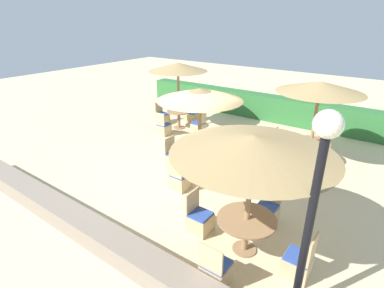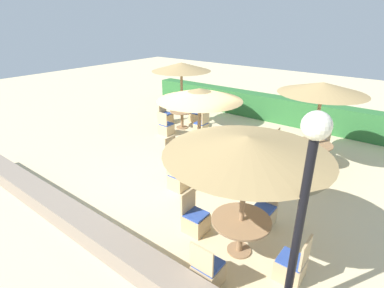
{
  "view_description": "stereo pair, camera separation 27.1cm",
  "coord_description": "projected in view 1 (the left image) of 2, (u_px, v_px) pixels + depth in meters",
  "views": [
    {
      "loc": [
        4.67,
        -5.87,
        4.32
      ],
      "look_at": [
        0.0,
        0.6,
        0.9
      ],
      "focal_mm": 28.0,
      "sensor_mm": 36.0,
      "label": 1
    },
    {
      "loc": [
        4.88,
        -5.7,
        4.32
      ],
      "look_at": [
        0.0,
        0.6,
        0.9
      ],
      "focal_mm": 28.0,
      "sensor_mm": 36.0,
      "label": 2
    }
  ],
  "objects": [
    {
      "name": "stone_border",
      "position": [
        90.0,
        230.0,
        6.24
      ],
      "size": [
        10.0,
        0.56,
        0.42
      ],
      "primitive_type": "cube",
      "color": "gray",
      "rests_on": "ground_plane"
    },
    {
      "name": "ground_plane",
      "position": [
        180.0,
        179.0,
        8.58
      ],
      "size": [
        40.0,
        40.0,
        0.0
      ],
      "primitive_type": "plane",
      "color": "beige"
    },
    {
      "name": "round_table_back_right",
      "position": [
        310.0,
        146.0,
        9.28
      ],
      "size": [
        1.16,
        1.16,
        0.74
      ],
      "color": "#93704C",
      "rests_on": "ground_plane"
    },
    {
      "name": "patio_chair_front_right_south",
      "position": [
        216.0,
        271.0,
        5.17
      ],
      "size": [
        0.46,
        0.46,
        0.93
      ],
      "color": "tan",
      "rests_on": "ground_plane"
    },
    {
      "name": "patio_chair_center_east",
      "position": [
        228.0,
        178.0,
        8.15
      ],
      "size": [
        0.46,
        0.46,
        0.93
      ],
      "rotation": [
        0.0,
        0.0,
        1.57
      ],
      "color": "tan",
      "rests_on": "ground_plane"
    },
    {
      "name": "lamp_post",
      "position": [
        317.0,
        182.0,
        3.85
      ],
      "size": [
        0.36,
        0.36,
        3.32
      ],
      "color": "black",
      "rests_on": "ground_plane"
    },
    {
      "name": "patio_chair_center_south",
      "position": [
        180.0,
        180.0,
        8.03
      ],
      "size": [
        0.46,
        0.46,
        0.93
      ],
      "color": "tan",
      "rests_on": "ground_plane"
    },
    {
      "name": "patio_chair_back_left_east",
      "position": [
        199.0,
        127.0,
        11.88
      ],
      "size": [
        0.46,
        0.46,
        0.93
      ],
      "rotation": [
        0.0,
        0.0,
        1.57
      ],
      "color": "tan",
      "rests_on": "ground_plane"
    },
    {
      "name": "parasol_front_right",
      "position": [
        253.0,
        145.0,
        5.11
      ],
      "size": [
        2.92,
        2.92,
        2.46
      ],
      "color": "#93704C",
      "rests_on": "ground_plane"
    },
    {
      "name": "round_table_front_right",
      "position": [
        246.0,
        225.0,
        5.77
      ],
      "size": [
        1.15,
        1.15,
        0.76
      ],
      "color": "#93704C",
      "rests_on": "ground_plane"
    },
    {
      "name": "patio_chair_front_right_west",
      "position": [
        200.0,
        220.0,
        6.45
      ],
      "size": [
        0.46,
        0.46,
        0.93
      ],
      "rotation": [
        0.0,
        0.0,
        -1.57
      ],
      "color": "tan",
      "rests_on": "ground_plane"
    },
    {
      "name": "patio_chair_back_left_north",
      "position": [
        192.0,
        116.0,
        13.2
      ],
      "size": [
        0.46,
        0.46,
        0.93
      ],
      "rotation": [
        0.0,
        0.0,
        3.14
      ],
      "color": "tan",
      "rests_on": "ground_plane"
    },
    {
      "name": "patio_chair_front_right_north",
      "position": [
        267.0,
        212.0,
        6.72
      ],
      "size": [
        0.46,
        0.46,
        0.93
      ],
      "rotation": [
        0.0,
        0.0,
        3.14
      ],
      "color": "tan",
      "rests_on": "ground_plane"
    },
    {
      "name": "parasol_back_right",
      "position": [
        320.0,
        87.0,
        8.56
      ],
      "size": [
        2.48,
        2.48,
        2.61
      ],
      "color": "#93704C",
      "rests_on": "ground_plane"
    },
    {
      "name": "round_table_back_left",
      "position": [
        179.0,
        115.0,
        12.33
      ],
      "size": [
        0.98,
        0.98,
        0.74
      ],
      "color": "#93704C",
      "rests_on": "ground_plane"
    },
    {
      "name": "patio_chair_back_right_south",
      "position": [
        296.0,
        169.0,
        8.63
      ],
      "size": [
        0.46,
        0.46,
        0.93
      ],
      "color": "tan",
      "rests_on": "ground_plane"
    },
    {
      "name": "hedge_row",
      "position": [
        271.0,
        108.0,
        13.31
      ],
      "size": [
        13.0,
        0.7,
        1.09
      ],
      "primitive_type": "cube",
      "color": "#2D6B33",
      "rests_on": "ground_plane"
    },
    {
      "name": "patio_chair_back_left_west",
      "position": [
        162.0,
        117.0,
        13.0
      ],
      "size": [
        0.46,
        0.46,
        0.93
      ],
      "rotation": [
        0.0,
        0.0,
        -1.57
      ],
      "color": "tan",
      "rests_on": "ground_plane"
    },
    {
      "name": "patio_chair_front_right_east",
      "position": [
        298.0,
        264.0,
        5.32
      ],
      "size": [
        0.46,
        0.46,
        0.93
      ],
      "rotation": [
        0.0,
        0.0,
        1.57
      ],
      "color": "tan",
      "rests_on": "ground_plane"
    },
    {
      "name": "patio_chair_center_west",
      "position": [
        175.0,
        159.0,
        9.24
      ],
      "size": [
        0.46,
        0.46,
        0.93
      ],
      "rotation": [
        0.0,
        0.0,
        -1.57
      ],
      "color": "tan",
      "rests_on": "ground_plane"
    },
    {
      "name": "patio_chair_back_left_south",
      "position": [
        163.0,
        128.0,
        11.73
      ],
      "size": [
        0.46,
        0.46,
        0.93
      ],
      "color": "tan",
      "rests_on": "ground_plane"
    },
    {
      "name": "patio_chair_back_right_west",
      "position": [
        279.0,
        148.0,
        9.97
      ],
      "size": [
        0.46,
        0.46,
        0.93
      ],
      "rotation": [
        0.0,
        0.0,
        -1.57
      ],
      "color": "tan",
      "rests_on": "ground_plane"
    },
    {
      "name": "parasol_center",
      "position": [
        200.0,
        95.0,
        7.87
      ],
      "size": [
        2.3,
        2.3,
        2.58
      ],
      "color": "#93704C",
      "rests_on": "ground_plane"
    },
    {
      "name": "round_table_center",
      "position": [
        199.0,
        157.0,
        8.59
      ],
      "size": [
        1.0,
        1.0,
        0.76
      ],
      "color": "#93704C",
      "rests_on": "ground_plane"
    },
    {
      "name": "parasol_back_left",
      "position": [
        178.0,
        67.0,
        11.57
      ],
      "size": [
        2.31,
        2.31,
        2.67
      ],
      "color": "#93704C",
      "rests_on": "ground_plane"
    },
    {
      "name": "patio_chair_back_right_north",
      "position": [
        317.0,
        146.0,
        10.17
      ],
      "size": [
        0.46,
        0.46,
        0.93
      ],
      "rotation": [
        0.0,
        0.0,
        3.14
      ],
      "color": "tan",
      "rests_on": "ground_plane"
    }
  ]
}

